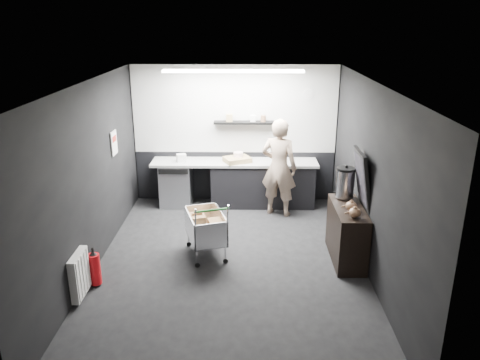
{
  "coord_description": "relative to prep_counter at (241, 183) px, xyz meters",
  "views": [
    {
      "loc": [
        0.25,
        -6.23,
        3.53
      ],
      "look_at": [
        0.14,
        0.4,
        1.22
      ],
      "focal_mm": 35.0,
      "sensor_mm": 36.0,
      "label": 1
    }
  ],
  "objects": [
    {
      "name": "floor",
      "position": [
        -0.14,
        -2.42,
        -0.46
      ],
      "size": [
        5.5,
        5.5,
        0.0
      ],
      "primitive_type": "plane",
      "color": "black",
      "rests_on": "ground"
    },
    {
      "name": "ceiling",
      "position": [
        -0.14,
        -2.42,
        2.24
      ],
      "size": [
        5.5,
        5.5,
        0.0
      ],
      "primitive_type": "plane",
      "rotation": [
        3.14,
        0.0,
        0.0
      ],
      "color": "silver",
      "rests_on": "wall_back"
    },
    {
      "name": "wall_back",
      "position": [
        -0.14,
        0.33,
        0.89
      ],
      "size": [
        5.5,
        0.0,
        5.5
      ],
      "primitive_type": "plane",
      "rotation": [
        1.57,
        0.0,
        0.0
      ],
      "color": "black",
      "rests_on": "floor"
    },
    {
      "name": "wall_front",
      "position": [
        -0.14,
        -5.17,
        0.89
      ],
      "size": [
        5.5,
        0.0,
        5.5
      ],
      "primitive_type": "plane",
      "rotation": [
        -1.57,
        0.0,
        0.0
      ],
      "color": "black",
      "rests_on": "floor"
    },
    {
      "name": "wall_left",
      "position": [
        -2.14,
        -2.42,
        0.89
      ],
      "size": [
        0.0,
        5.5,
        5.5
      ],
      "primitive_type": "plane",
      "rotation": [
        1.57,
        0.0,
        1.57
      ],
      "color": "black",
      "rests_on": "floor"
    },
    {
      "name": "wall_right",
      "position": [
        1.86,
        -2.42,
        0.89
      ],
      "size": [
        0.0,
        5.5,
        5.5
      ],
      "primitive_type": "plane",
      "rotation": [
        1.57,
        0.0,
        -1.57
      ],
      "color": "black",
      "rests_on": "floor"
    },
    {
      "name": "kitchen_wall_panel",
      "position": [
        -0.14,
        0.31,
        1.39
      ],
      "size": [
        3.95,
        0.02,
        1.7
      ],
      "primitive_type": "cube",
      "color": "silver",
      "rests_on": "wall_back"
    },
    {
      "name": "dado_panel",
      "position": [
        -0.14,
        0.31,
        0.04
      ],
      "size": [
        3.95,
        0.02,
        1.0
      ],
      "primitive_type": "cube",
      "color": "black",
      "rests_on": "wall_back"
    },
    {
      "name": "floating_shelf",
      "position": [
        0.06,
        0.2,
        1.16
      ],
      "size": [
        1.2,
        0.22,
        0.04
      ],
      "primitive_type": "cube",
      "color": "black",
      "rests_on": "wall_back"
    },
    {
      "name": "wall_clock",
      "position": [
        1.26,
        0.3,
        1.69
      ],
      "size": [
        0.2,
        0.03,
        0.2
      ],
      "primitive_type": "cylinder",
      "rotation": [
        1.57,
        0.0,
        0.0
      ],
      "color": "silver",
      "rests_on": "wall_back"
    },
    {
      "name": "poster",
      "position": [
        -2.12,
        -1.12,
        1.09
      ],
      "size": [
        0.02,
        0.3,
        0.4
      ],
      "primitive_type": "cube",
      "color": "white",
      "rests_on": "wall_left"
    },
    {
      "name": "poster_red_band",
      "position": [
        -2.11,
        -1.12,
        1.16
      ],
      "size": [
        0.02,
        0.22,
        0.1
      ],
      "primitive_type": "cube",
      "color": "red",
      "rests_on": "poster"
    },
    {
      "name": "radiator",
      "position": [
        -2.08,
        -3.32,
        -0.11
      ],
      "size": [
        0.1,
        0.5,
        0.6
      ],
      "primitive_type": "cube",
      "color": "silver",
      "rests_on": "wall_left"
    },
    {
      "name": "ceiling_strip",
      "position": [
        -0.14,
        -0.57,
        2.21
      ],
      "size": [
        2.4,
        0.2,
        0.04
      ],
      "primitive_type": "cube",
      "color": "white",
      "rests_on": "ceiling"
    },
    {
      "name": "prep_counter",
      "position": [
        0.0,
        0.0,
        0.0
      ],
      "size": [
        3.2,
        0.61,
        0.9
      ],
      "color": "black",
      "rests_on": "floor"
    },
    {
      "name": "person",
      "position": [
        0.69,
        -0.45,
        0.46
      ],
      "size": [
        0.78,
        0.64,
        1.84
      ],
      "primitive_type": "imported",
      "rotation": [
        0.0,
        0.0,
        2.79
      ],
      "color": "beige",
      "rests_on": "floor"
    },
    {
      "name": "shopping_cart",
      "position": [
        -0.53,
        -2.09,
        -0.01
      ],
      "size": [
        0.75,
        1.01,
        0.95
      ],
      "color": "silver",
      "rests_on": "floor"
    },
    {
      "name": "sideboard",
      "position": [
        1.64,
        -2.16,
        0.09
      ],
      "size": [
        0.49,
        1.15,
        1.72
      ],
      "color": "black",
      "rests_on": "floor"
    },
    {
      "name": "fire_extinguisher",
      "position": [
        -1.99,
        -3.0,
        -0.19
      ],
      "size": [
        0.17,
        0.17,
        0.55
      ],
      "color": "red",
      "rests_on": "floor"
    },
    {
      "name": "cardboard_box",
      "position": [
        -0.08,
        -0.05,
        0.49
      ],
      "size": [
        0.58,
        0.53,
        0.1
      ],
      "primitive_type": "cube",
      "rotation": [
        0.0,
        0.0,
        0.42
      ],
      "color": "#977F50",
      "rests_on": "prep_counter"
    },
    {
      "name": "pink_tub",
      "position": [
        -0.06,
        0.0,
        0.53
      ],
      "size": [
        0.18,
        0.18,
        0.18
      ],
      "primitive_type": "cylinder",
      "color": "white",
      "rests_on": "prep_counter"
    },
    {
      "name": "white_container",
      "position": [
        -1.16,
        -0.05,
        0.52
      ],
      "size": [
        0.2,
        0.18,
        0.15
      ],
      "primitive_type": "cube",
      "rotation": [
        0.0,
        0.0,
        0.31
      ],
      "color": "silver",
      "rests_on": "prep_counter"
    }
  ]
}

